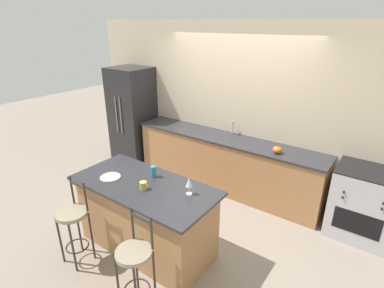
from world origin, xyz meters
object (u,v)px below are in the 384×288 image
at_px(dinner_plate, 110,177).
at_px(bar_stool_near, 74,221).
at_px(bar_stool_far, 135,261).
at_px(refrigerator, 133,115).
at_px(tumbler_cup, 153,172).
at_px(pumpkin_decoration, 277,150).
at_px(oven_range, 363,203).
at_px(wine_glass, 189,183).
at_px(coffee_mug, 144,185).

bearing_deg(dinner_plate, bar_stool_near, -97.51).
bearing_deg(dinner_plate, bar_stool_far, -29.88).
relative_size(refrigerator, tumbler_cup, 13.42).
xyz_separation_m(bar_stool_far, pumpkin_decoration, (0.43, 2.41, 0.42)).
distance_m(refrigerator, bar_stool_near, 2.91).
xyz_separation_m(refrigerator, bar_stool_far, (2.56, -2.47, -0.38)).
bearing_deg(oven_range, pumpkin_decoration, -175.64).
bearing_deg(tumbler_cup, wine_glass, -6.15).
height_order(wine_glass, pumpkin_decoration, wine_glass).
distance_m(oven_range, pumpkin_decoration, 1.27).
bearing_deg(bar_stool_near, pumpkin_decoration, 58.66).
relative_size(oven_range, bar_stool_near, 0.91).
xyz_separation_m(dinner_plate, wine_glass, (1.00, 0.26, 0.13)).
relative_size(oven_range, coffee_mug, 8.27).
xyz_separation_m(wine_glass, pumpkin_decoration, (0.39, 1.60, -0.08)).
relative_size(wine_glass, coffee_mug, 1.72).
bearing_deg(pumpkin_decoration, oven_range, 4.36).
relative_size(oven_range, pumpkin_decoration, 7.25).
xyz_separation_m(oven_range, pumpkin_decoration, (-1.17, -0.09, 0.50)).
height_order(bar_stool_near, coffee_mug, bar_stool_near).
height_order(dinner_plate, tumbler_cup, tumbler_cup).
xyz_separation_m(dinner_plate, pumpkin_decoration, (1.38, 1.87, 0.05)).
distance_m(coffee_mug, pumpkin_decoration, 2.02).
bearing_deg(coffee_mug, dinner_plate, -174.92).
bearing_deg(bar_stool_near, coffee_mug, 44.09).
relative_size(refrigerator, bar_stool_far, 1.78).
relative_size(oven_range, wine_glass, 4.81).
bearing_deg(bar_stool_far, dinner_plate, 150.12).
bearing_deg(wine_glass, dinner_plate, -165.21).
distance_m(oven_range, bar_stool_far, 2.97).
height_order(refrigerator, tumbler_cup, refrigerator).
height_order(refrigerator, bar_stool_far, refrigerator).
relative_size(bar_stool_far, pumpkin_decoration, 7.95).
xyz_separation_m(bar_stool_far, tumbler_cup, (-0.54, 0.87, 0.42)).
height_order(bar_stool_near, tumbler_cup, same).
distance_m(refrigerator, wine_glass, 3.09).
xyz_separation_m(oven_range, wine_glass, (-1.56, -1.69, 0.57)).
relative_size(oven_range, dinner_plate, 3.84).
distance_m(refrigerator, dinner_plate, 2.51).
height_order(coffee_mug, pumpkin_decoration, pumpkin_decoration).
relative_size(refrigerator, wine_glass, 9.40).
xyz_separation_m(bar_stool_near, bar_stool_far, (1.02, -0.02, 0.00)).
xyz_separation_m(coffee_mug, pumpkin_decoration, (0.87, 1.82, 0.02)).
bearing_deg(oven_range, tumbler_cup, -142.80).
bearing_deg(oven_range, coffee_mug, -136.88).
height_order(oven_range, bar_stool_near, bar_stool_near).
height_order(wine_glass, tumbler_cup, wine_glass).
distance_m(dinner_plate, coffee_mug, 0.52).
bearing_deg(refrigerator, bar_stool_far, -43.98).
xyz_separation_m(bar_stool_near, coffee_mug, (0.59, 0.57, 0.40)).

